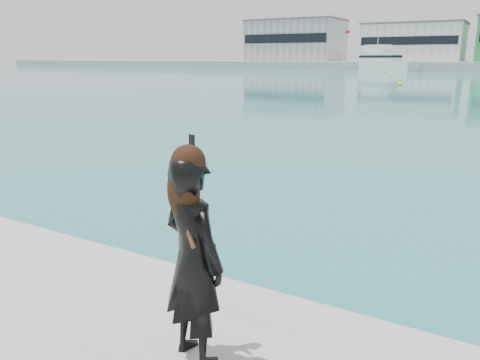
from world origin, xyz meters
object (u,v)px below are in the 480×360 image
object	(u,v)px
motor_yacht	(381,61)
woman	(193,254)
buoy_extra	(400,86)
buoy_far	(385,73)

from	to	relation	value
motor_yacht	woman	world-z (taller)	motor_yacht
motor_yacht	woman	xyz separation A→B (m)	(26.02, -110.51, -0.48)
buoy_extra	woman	xyz separation A→B (m)	(9.42, -52.54, 1.68)
motor_yacht	buoy_extra	bearing A→B (deg)	-50.57
buoy_far	woman	size ratio (longest dim) A/B	0.29
motor_yacht	buoy_far	world-z (taller)	motor_yacht
buoy_extra	woman	size ratio (longest dim) A/B	0.29
motor_yacht	buoy_far	distance (m)	16.09
motor_yacht	buoy_extra	world-z (taller)	motor_yacht
motor_yacht	woman	bearing A→B (deg)	-53.30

